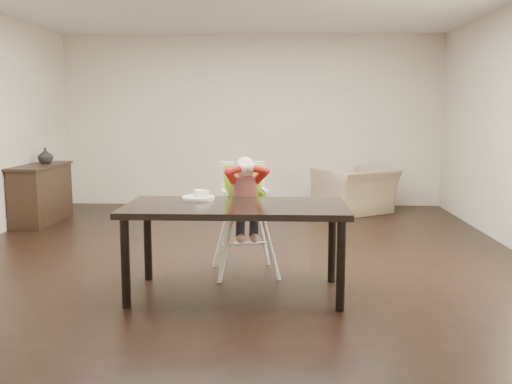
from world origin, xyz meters
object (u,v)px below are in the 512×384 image
dining_table (236,214)px  armchair (355,183)px  high_chair (245,191)px  sideboard (42,193)px

dining_table → armchair: bearing=69.2°
high_chair → armchair: 3.56m
dining_table → sideboard: size_ratio=1.43×
dining_table → high_chair: bearing=87.1°
high_chair → sideboard: bearing=130.0°
high_chair → armchair: size_ratio=1.06×
dining_table → high_chair: size_ratio=1.65×
dining_table → armchair: 4.15m
dining_table → high_chair: (0.03, 0.63, 0.10)m
armchair → sideboard: 4.45m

